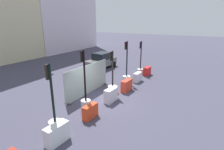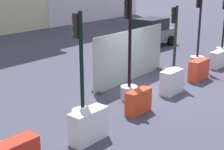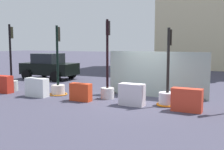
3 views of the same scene
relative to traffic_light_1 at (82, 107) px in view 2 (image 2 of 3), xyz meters
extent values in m
plane|color=#413F52|center=(4.14, 0.07, -0.59)|extent=(120.00, 120.00, 0.00)
cylinder|color=beige|center=(0.00, -0.01, -0.35)|extent=(0.66, 0.66, 0.49)
cylinder|color=black|center=(0.00, -0.01, 1.36)|extent=(0.12, 0.12, 2.92)
cube|color=black|center=(-0.03, 0.12, 2.40)|extent=(0.19, 0.19, 0.70)
sphere|color=red|center=(-0.05, 0.21, 2.64)|extent=(0.10, 0.10, 0.10)
sphere|color=orange|center=(-0.05, 0.21, 2.40)|extent=(0.10, 0.10, 0.10)
sphere|color=green|center=(-0.05, 0.21, 2.17)|extent=(0.10, 0.10, 0.10)
torus|color=orange|center=(0.00, -0.01, -0.56)|extent=(0.91, 0.91, 0.06)
cylinder|color=silver|center=(2.65, 0.16, -0.34)|extent=(0.62, 0.62, 0.50)
cylinder|color=black|center=(2.65, 0.16, 1.48)|extent=(0.11, 0.11, 3.13)
cube|color=black|center=(2.63, 0.28, 2.65)|extent=(0.18, 0.15, 0.65)
sphere|color=red|center=(2.62, 0.35, 2.87)|extent=(0.11, 0.11, 0.11)
sphere|color=orange|center=(2.62, 0.35, 2.65)|extent=(0.11, 0.11, 0.11)
sphere|color=green|center=(2.62, 0.35, 2.44)|extent=(0.11, 0.11, 0.11)
cylinder|color=silver|center=(5.52, -0.09, -0.32)|extent=(0.71, 0.71, 0.54)
cylinder|color=black|center=(5.52, -0.09, 1.27)|extent=(0.12, 0.12, 2.65)
cube|color=black|center=(5.53, 0.03, 2.20)|extent=(0.17, 0.15, 0.64)
sphere|color=red|center=(5.54, 0.12, 2.42)|extent=(0.10, 0.10, 0.10)
sphere|color=orange|center=(5.54, 0.12, 2.20)|extent=(0.10, 0.10, 0.10)
sphere|color=green|center=(5.54, 0.12, 1.99)|extent=(0.10, 0.10, 0.10)
torus|color=orange|center=(5.52, -0.09, -0.55)|extent=(0.90, 0.90, 0.07)
cylinder|color=silver|center=(8.33, 0.12, -0.32)|extent=(0.68, 0.68, 0.54)
cylinder|color=black|center=(8.33, 0.12, 1.47)|extent=(0.11, 0.11, 3.05)
cube|color=black|center=(8.31, 0.24, 2.61)|extent=(0.17, 0.16, 0.64)
sphere|color=orange|center=(8.29, 0.32, 2.61)|extent=(0.09, 0.09, 0.09)
sphere|color=green|center=(8.29, 0.32, 2.39)|extent=(0.09, 0.09, 0.09)
cylinder|color=silver|center=(11.35, 0.02, -0.35)|extent=(0.63, 0.63, 0.49)
cylinder|color=black|center=(11.35, 0.02, 1.31)|extent=(0.10, 0.10, 2.82)
cube|color=black|center=(11.37, 0.13, 2.30)|extent=(0.17, 0.15, 0.64)
sphere|color=orange|center=(11.38, 0.21, 2.30)|extent=(0.09, 0.09, 0.09)
sphere|color=green|center=(11.38, 0.21, 2.09)|extent=(0.09, 0.09, 0.09)
cube|color=silver|center=(-0.64, -0.82, -0.14)|extent=(1.15, 0.51, 0.89)
cube|color=red|center=(1.79, -0.81, -0.20)|extent=(1.00, 0.41, 0.79)
cube|color=silver|center=(4.19, -0.73, -0.14)|extent=(1.06, 0.50, 0.91)
cube|color=red|center=(6.43, -0.81, -0.15)|extent=(1.15, 0.47, 0.88)
cube|color=silver|center=(8.93, -0.68, -0.19)|extent=(1.07, 0.47, 0.81)
cube|color=slate|center=(11.10, 4.66, 0.09)|extent=(4.06, 1.94, 0.74)
cube|color=black|center=(11.33, 4.65, 0.82)|extent=(2.07, 1.61, 0.71)
cylinder|color=black|center=(9.82, 3.83, -0.28)|extent=(0.65, 0.32, 0.63)
cylinder|color=black|center=(9.92, 5.64, -0.28)|extent=(0.65, 0.32, 0.63)
cylinder|color=black|center=(12.27, 3.69, -0.28)|extent=(0.65, 0.32, 0.63)
cylinder|color=black|center=(12.38, 5.50, -0.28)|extent=(0.65, 0.32, 0.63)
cube|color=#94A69E|center=(4.61, 1.47, 0.49)|extent=(4.83, 0.04, 2.17)
cube|color=#4C4C4C|center=(2.44, 1.47, -0.54)|extent=(0.16, 0.50, 0.10)
cube|color=#4C4C4C|center=(6.79, 1.47, -0.54)|extent=(0.16, 0.50, 0.10)
camera|label=1|loc=(-5.25, -6.32, 4.65)|focal=28.63mm
camera|label=2|loc=(-6.82, -6.46, 3.76)|focal=54.08mm
camera|label=3|loc=(8.22, -11.44, 2.01)|focal=45.15mm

